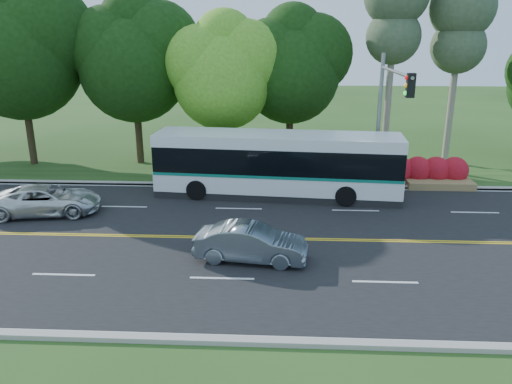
{
  "coord_description": "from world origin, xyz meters",
  "views": [
    {
      "loc": [
        1.39,
        -18.66,
        8.05
      ],
      "look_at": [
        0.39,
        2.0,
        1.34
      ],
      "focal_mm": 35.0,
      "sensor_mm": 36.0,
      "label": 1
    }
  ],
  "objects_px": {
    "traffic_signal": "(388,105)",
    "suv": "(46,200)",
    "transit_bus": "(277,165)",
    "sedan": "(251,243)"
  },
  "relations": [
    {
      "from": "traffic_signal",
      "to": "suv",
      "type": "xyz_separation_m",
      "value": [
        -15.72,
        -3.0,
        -3.99
      ]
    },
    {
      "from": "traffic_signal",
      "to": "transit_bus",
      "type": "xyz_separation_m",
      "value": [
        -5.22,
        0.2,
        -3.07
      ]
    },
    {
      "from": "traffic_signal",
      "to": "transit_bus",
      "type": "distance_m",
      "value": 6.06
    },
    {
      "from": "transit_bus",
      "to": "suv",
      "type": "relative_size",
      "value": 2.59
    },
    {
      "from": "traffic_signal",
      "to": "transit_bus",
      "type": "bearing_deg",
      "value": 177.82
    },
    {
      "from": "traffic_signal",
      "to": "sedan",
      "type": "height_order",
      "value": "traffic_signal"
    },
    {
      "from": "transit_bus",
      "to": "sedan",
      "type": "height_order",
      "value": "transit_bus"
    },
    {
      "from": "sedan",
      "to": "suv",
      "type": "distance_m",
      "value": 10.6
    },
    {
      "from": "traffic_signal",
      "to": "transit_bus",
      "type": "relative_size",
      "value": 0.57
    },
    {
      "from": "traffic_signal",
      "to": "suv",
      "type": "height_order",
      "value": "traffic_signal"
    }
  ]
}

